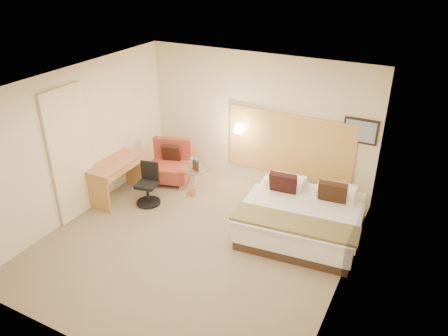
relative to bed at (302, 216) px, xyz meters
The scene contains 20 objects.
floor 1.87m from the bed, 143.43° to the right, with size 4.80×5.00×0.02m, color #796851.
ceiling 3.02m from the bed, 143.43° to the right, with size 4.80×5.00×0.02m, color silver.
wall_back 2.29m from the bed, 136.32° to the left, with size 4.80×0.02×2.70m, color beige.
wall_front 4.03m from the bed, 112.29° to the right, with size 4.80×0.02×2.70m, color beige.
wall_left 4.17m from the bed, 164.24° to the right, with size 0.02×5.00×2.70m, color beige.
wall_right 1.77m from the bed, 49.69° to the right, with size 0.02×5.00×2.70m, color beige.
headboard_panel 1.70m from the bed, 119.58° to the left, with size 2.60×0.04×1.30m, color tan.
art_frame 1.90m from the bed, 68.63° to the left, with size 0.62×0.03×0.47m, color black.
art_canvas 1.89m from the bed, 68.35° to the left, with size 0.54×0.01×0.39m, color gray.
lamp_arm 2.41m from the bed, 144.13° to the left, with size 0.02×0.02×0.12m, color silver.
lamp_shade 2.37m from the bed, 145.38° to the left, with size 0.15×0.15×0.15m, color #FCEAC4.
curtain 4.17m from the bed, 160.66° to the right, with size 0.06×0.90×2.42m, color beige.
bottle_a 2.45m from the bed, behind, with size 0.06×0.06×0.20m, color #8FC6DD.
bottle_b 2.37m from the bed, behind, with size 0.06×0.06×0.20m, color #7EA3C3.
menu_folder 2.29m from the bed, behind, with size 0.13×0.05×0.22m, color #372216.
bed is the anchor object (origin of this frame).
lounge_chair 3.13m from the bed, 169.86° to the left, with size 0.99×0.93×0.87m.
side_table 2.33m from the bed, behind, with size 0.65×0.65×0.56m.
desk 3.64m from the bed, behind, with size 0.61×1.27×0.78m.
desk_chair 2.97m from the bed, behind, with size 0.54×0.54×0.82m.
Camera 1 is at (3.19, -5.14, 4.47)m, focal length 35.00 mm.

